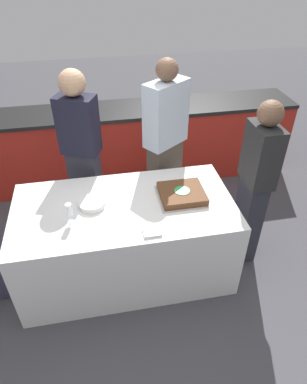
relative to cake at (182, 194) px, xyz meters
name	(u,v)px	position (x,y,z in m)	size (l,w,h in m)	color
ground_plane	(128,268)	(-0.49, -0.02, -0.79)	(14.00, 14.00, 0.00)	#424247
back_counter	(110,146)	(-0.49, 1.51, -0.33)	(4.40, 0.58, 0.92)	#A82319
dining_table	(126,239)	(-0.49, -0.02, -0.41)	(1.78, 0.92, 0.76)	white
cake	(182,194)	(0.00, 0.00, 0.00)	(0.40, 0.37, 0.06)	#B7B2AD
plate_stack	(92,204)	(-0.74, 0.02, -0.01)	(0.21, 0.21, 0.04)	white
wine_glass	(69,210)	(-0.90, -0.15, 0.09)	(0.06, 0.06, 0.17)	white
side_plate_near_cake	(169,176)	(-0.03, 0.32, -0.03)	(0.21, 0.21, 0.00)	white
utensil_pile	(152,232)	(-0.32, -0.38, -0.02)	(0.13, 0.10, 0.02)	white
person_cutting_cake	(165,146)	(0.00, 0.65, 0.09)	(0.45, 0.41, 1.70)	#4C4238
person_seated_right	(255,185)	(0.63, -0.02, 0.02)	(0.20, 0.32, 1.55)	#282833
person_standing_back	(82,154)	(-0.79, 0.65, 0.09)	(0.39, 0.32, 1.65)	#282833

